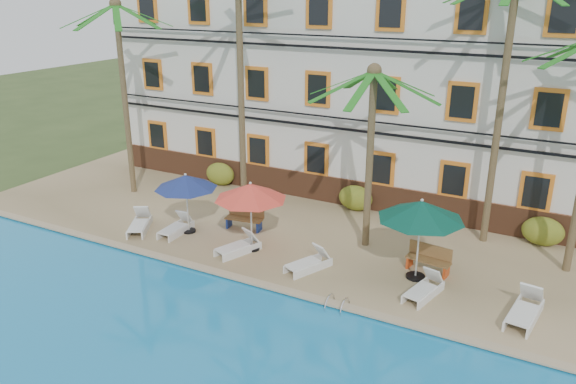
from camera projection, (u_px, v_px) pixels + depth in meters
The scene contains 23 objects.
ground at pixel (268, 278), 19.09m from camera, with size 100.00×100.00×0.00m, color #384C23.
pool_deck at pixel (328, 223), 23.19m from camera, with size 30.00×12.00×0.25m, color tan.
pool_coping at pixel (254, 282), 18.25m from camera, with size 30.00×0.35×0.06m, color tan.
hotel_building at pixel (376, 79), 25.52m from camera, with size 25.40×6.44×10.22m.
palm_a at pixel (122, 73), 24.54m from camera, with size 4.63×4.63×8.65m.
palm_b at pixel (240, 62), 22.56m from camera, with size 4.63×4.63×9.87m.
palm_c at pixel (371, 130), 19.47m from camera, with size 4.63×4.63×6.68m.
palm_d at pixel (504, 77), 19.20m from camera, with size 4.63×4.63×9.75m.
shrub_left at pixel (220, 174), 27.14m from camera, with size 1.50×0.90×1.10m, color #27601B.
shrub_mid at pixel (356, 198), 24.04m from camera, with size 1.50×0.90×1.10m, color #27601B.
shrub_right at pixel (543, 231), 20.76m from camera, with size 1.50×0.90×1.10m, color #27601B.
umbrella_blue at pixel (186, 182), 21.36m from camera, with size 2.42×2.42×2.42m.
umbrella_red at pixel (251, 192), 19.84m from camera, with size 2.62×2.62×2.62m.
umbrella_green at pixel (421, 211), 17.75m from camera, with size 2.81×2.81×2.80m.
lounger_a at pixel (140, 223), 22.14m from camera, with size 1.44×1.89×0.85m.
lounger_b at pixel (176, 227), 21.86m from camera, with size 0.68×1.71×0.80m.
lounger_c at pixel (239, 246), 20.25m from camera, with size 1.19×1.82×0.81m.
lounger_d at pixel (309, 262), 19.04m from camera, with size 1.25×1.80×0.81m.
lounger_e at pixel (424, 289), 17.39m from camera, with size 0.97×1.78×0.80m.
lounger_f at pixel (525, 310), 16.16m from camera, with size 0.93×2.02×0.92m.
bench_left at pixel (245, 217), 22.23m from camera, with size 1.55×0.70×0.93m.
bench_right at pixel (429, 258), 18.86m from camera, with size 1.55×0.66×0.93m.
pool_ladder at pixel (337, 307), 16.85m from camera, with size 0.54×0.74×0.74m.
Camera 1 is at (8.57, -14.61, 9.30)m, focal length 35.00 mm.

